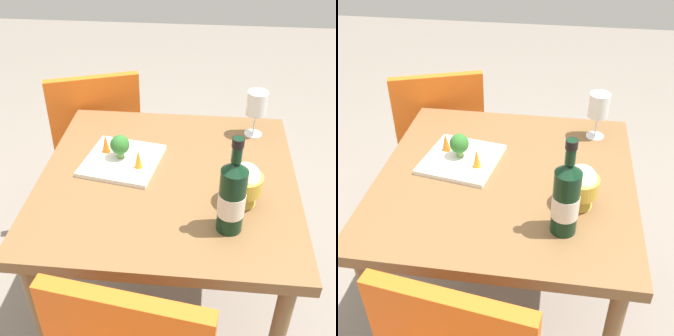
{
  "view_description": "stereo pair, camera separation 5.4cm",
  "coord_description": "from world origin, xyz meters",
  "views": [
    {
      "loc": [
        0.11,
        -1.15,
        1.58
      ],
      "look_at": [
        0.0,
        0.0,
        0.75
      ],
      "focal_mm": 45.6,
      "sensor_mm": 36.0,
      "label": 1
    },
    {
      "loc": [
        0.17,
        -1.14,
        1.58
      ],
      "look_at": [
        0.0,
        0.0,
        0.75
      ],
      "focal_mm": 45.6,
      "sensor_mm": 36.0,
      "label": 2
    }
  ],
  "objects": [
    {
      "name": "rice_bowl",
      "position": [
        0.24,
        -0.12,
        0.8
      ],
      "size": [
        0.11,
        0.11,
        0.14
      ],
      "color": "gold",
      "rests_on": "dining_table"
    },
    {
      "name": "wine_glass",
      "position": [
        0.3,
        0.3,
        0.85
      ],
      "size": [
        0.08,
        0.08,
        0.18
      ],
      "color": "white",
      "rests_on": "dining_table"
    },
    {
      "name": "serving_plate",
      "position": [
        -0.17,
        0.06,
        0.73
      ],
      "size": [
        0.29,
        0.29,
        0.02
      ],
      "rotation": [
        0.0,
        0.0,
        -0.17
      ],
      "color": "white",
      "rests_on": "dining_table"
    },
    {
      "name": "chair_near_window",
      "position": [
        -0.4,
        0.56,
        0.53
      ],
      "size": [
        0.51,
        0.51,
        0.85
      ],
      "rotation": [
        0.0,
        0.0,
        0.34
      ],
      "color": "orange",
      "rests_on": "ground_plane"
    },
    {
      "name": "wine_bottle",
      "position": [
        0.2,
        -0.24,
        0.84
      ],
      "size": [
        0.08,
        0.08,
        0.3
      ],
      "color": "black",
      "rests_on": "dining_table"
    },
    {
      "name": "carrot_garnish_right",
      "position": [
        -0.1,
        0.01,
        0.77
      ],
      "size": [
        0.03,
        0.03,
        0.07
      ],
      "color": "orange",
      "rests_on": "serving_plate"
    },
    {
      "name": "ground_plane",
      "position": [
        0.0,
        0.0,
        0.0
      ],
      "size": [
        8.0,
        8.0,
        0.0
      ],
      "primitive_type": "plane",
      "color": "gray"
    },
    {
      "name": "broccoli_floret",
      "position": [
        -0.17,
        0.07,
        0.79
      ],
      "size": [
        0.07,
        0.07,
        0.09
      ],
      "color": "#729E4C",
      "rests_on": "serving_plate"
    },
    {
      "name": "carrot_garnish_left",
      "position": [
        -0.23,
        0.1,
        0.77
      ],
      "size": [
        0.03,
        0.03,
        0.07
      ],
      "color": "orange",
      "rests_on": "serving_plate"
    },
    {
      "name": "dining_table",
      "position": [
        0.0,
        0.0,
        0.63
      ],
      "size": [
        0.86,
        0.86,
        0.72
      ],
      "color": "brown",
      "rests_on": "ground_plane"
    }
  ]
}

